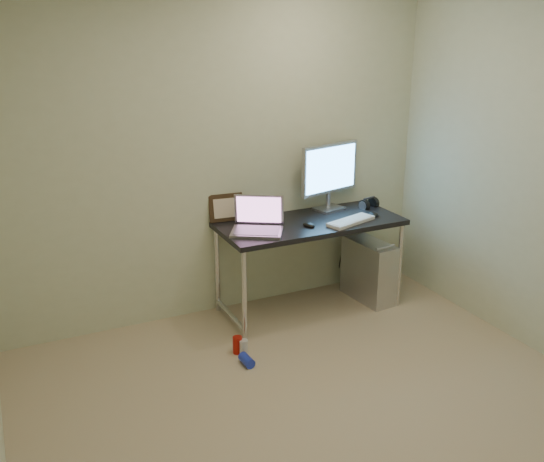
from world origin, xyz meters
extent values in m
plane|color=tan|center=(0.00, 0.00, 0.00)|extent=(3.50, 3.50, 0.00)
cube|color=beige|center=(0.00, 1.75, 1.25)|extent=(3.50, 0.02, 2.50)
cube|color=black|center=(0.61, 1.43, 0.73)|extent=(1.45, 0.64, 0.04)
cylinder|color=silver|center=(-0.08, 1.15, 0.35)|extent=(0.04, 0.04, 0.71)
cylinder|color=silver|center=(-0.08, 1.71, 0.35)|extent=(0.04, 0.04, 0.71)
cylinder|color=silver|center=(1.30, 1.15, 0.35)|extent=(0.04, 0.04, 0.71)
cylinder|color=silver|center=(1.30, 1.71, 0.35)|extent=(0.04, 0.04, 0.71)
cylinder|color=silver|center=(-0.08, 1.43, 0.08)|extent=(0.04, 0.56, 0.04)
cylinder|color=silver|center=(1.30, 1.43, 0.08)|extent=(0.04, 0.56, 0.04)
cube|color=#BBBABF|center=(1.15, 1.37, 0.26)|extent=(0.26, 0.51, 0.51)
cylinder|color=#A7A6AD|center=(1.15, 1.16, 0.53)|extent=(0.18, 0.04, 0.02)
cylinder|color=#A7A6AD|center=(1.15, 1.57, 0.53)|extent=(0.18, 0.04, 0.02)
cylinder|color=black|center=(1.10, 1.70, 0.40)|extent=(0.01, 0.16, 0.69)
cylinder|color=black|center=(1.19, 1.68, 0.38)|extent=(0.02, 0.11, 0.71)
cylinder|color=#AE150C|center=(-0.20, 1.01, 0.06)|extent=(0.07, 0.07, 0.13)
cylinder|color=silver|center=(-0.16, 0.97, 0.06)|extent=(0.08, 0.08, 0.11)
cylinder|color=#2033C7|center=(-0.20, 0.83, 0.04)|extent=(0.08, 0.13, 0.07)
cube|color=#A7A6AD|center=(0.11, 1.35, 0.76)|extent=(0.46, 0.42, 0.02)
cube|color=gray|center=(0.11, 1.35, 0.77)|extent=(0.40, 0.36, 0.00)
cube|color=#9C9DA4|center=(0.19, 1.48, 0.89)|extent=(0.35, 0.24, 0.24)
cube|color=#7B4A72|center=(0.19, 1.47, 0.89)|extent=(0.31, 0.21, 0.21)
cube|color=#A7A6AD|center=(0.91, 1.64, 0.76)|extent=(0.27, 0.22, 0.02)
cylinder|color=#A7A6AD|center=(0.91, 1.66, 0.83)|extent=(0.04, 0.04, 0.13)
cube|color=#A7A6AD|center=(0.91, 1.65, 1.10)|extent=(0.58, 0.18, 0.41)
cube|color=#4CA3F8|center=(0.91, 1.63, 1.10)|extent=(0.52, 0.14, 0.35)
cube|color=white|center=(0.88, 1.26, 0.76)|extent=(0.44, 0.26, 0.03)
ellipsoid|color=black|center=(1.15, 1.34, 0.77)|extent=(0.09, 0.12, 0.04)
ellipsoid|color=black|center=(0.54, 1.32, 0.77)|extent=(0.10, 0.13, 0.04)
cylinder|color=black|center=(1.18, 1.55, 0.78)|extent=(0.06, 0.10, 0.10)
cylinder|color=black|center=(1.30, 1.55, 0.78)|extent=(0.06, 0.10, 0.10)
cube|color=black|center=(1.24, 1.55, 0.83)|extent=(0.13, 0.05, 0.01)
cube|color=black|center=(0.02, 1.73, 0.86)|extent=(0.28, 0.11, 0.22)
cylinder|color=silver|center=(0.25, 1.69, 0.79)|extent=(0.01, 0.01, 0.08)
cylinder|color=white|center=(0.25, 1.69, 0.84)|extent=(0.04, 0.03, 0.04)
camera|label=1|loc=(-1.61, -2.52, 2.22)|focal=40.00mm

